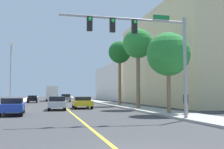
{
  "coord_description": "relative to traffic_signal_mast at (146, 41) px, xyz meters",
  "views": [
    {
      "loc": [
        -2.05,
        -6.68,
        1.69
      ],
      "look_at": [
        3.6,
        16.97,
        3.37
      ],
      "focal_mm": 43.42,
      "sensor_mm": 36.0,
      "label": 1
    }
  ],
  "objects": [
    {
      "name": "street_lamp",
      "position": [
        -10.43,
        19.98,
        -0.49
      ],
      "size": [
        0.56,
        0.28,
        7.76
      ],
      "color": "gray",
      "rests_on": "sidewalk_left"
    },
    {
      "name": "car_yellow",
      "position": [
        -2.12,
        14.68,
        -4.25
      ],
      "size": [
        2.02,
        4.49,
        1.3
      ],
      "rotation": [
        0.0,
        0.0,
        -0.02
      ],
      "color": "gold",
      "rests_on": "ground"
    },
    {
      "name": "lane_marking_center",
      "position": [
        -3.86,
        33.08,
        -4.94
      ],
      "size": [
        0.16,
        144.0,
        0.01
      ],
      "primitive_type": "cube",
      "color": "yellow",
      "rests_on": "ground"
    },
    {
      "name": "car_black",
      "position": [
        -8.47,
        34.76,
        -4.26
      ],
      "size": [
        1.79,
        4.05,
        1.29
      ],
      "rotation": [
        0.0,
        0.0,
        3.15
      ],
      "color": "black",
      "rests_on": "ground"
    },
    {
      "name": "palm_near",
      "position": [
        3.51,
        4.35,
        -0.15
      ],
      "size": [
        3.49,
        3.49,
        6.43
      ],
      "color": "brown",
      "rests_on": "sidewalk_right"
    },
    {
      "name": "traffic_signal_mast",
      "position": [
        0.0,
        0.0,
        0.0
      ],
      "size": [
        8.05,
        0.36,
        6.47
      ],
      "color": "gray",
      "rests_on": "sidewalk_right"
    },
    {
      "name": "palm_mid",
      "position": [
        3.51,
        11.82,
        2.0
      ],
      "size": [
        3.2,
        3.2,
        8.51
      ],
      "color": "brown",
      "rests_on": "sidewalk_right"
    },
    {
      "name": "car_silver",
      "position": [
        -4.94,
        12.41,
        -4.22
      ],
      "size": [
        1.86,
        4.26,
        1.37
      ],
      "rotation": [
        0.0,
        0.0,
        -0.03
      ],
      "color": "#BCBCC1",
      "rests_on": "ground"
    },
    {
      "name": "pedestrian",
      "position": [
        4.0,
        2.55,
        -3.97
      ],
      "size": [
        0.38,
        0.38,
        1.66
      ],
      "rotation": [
        0.0,
        0.0,
        4.54
      ],
      "color": "#726651",
      "rests_on": "sidewalk_right"
    },
    {
      "name": "building_right_near",
      "position": [
        13.92,
        20.75,
        1.68
      ],
      "size": [
        11.71,
        26.0,
        13.24
      ],
      "primitive_type": "cube",
      "color": "beige",
      "rests_on": "ground"
    },
    {
      "name": "ground",
      "position": [
        -3.86,
        33.08,
        -4.94
      ],
      "size": [
        192.0,
        192.0,
        0.0
      ],
      "primitive_type": "plane",
      "color": "#38383A"
    },
    {
      "name": "car_gray",
      "position": [
        -2.38,
        38.44,
        -4.16
      ],
      "size": [
        2.05,
        3.97,
        1.52
      ],
      "rotation": [
        0.0,
        0.0,
        -0.04
      ],
      "color": "slate",
      "rests_on": "ground"
    },
    {
      "name": "sidewalk_right",
      "position": [
        3.81,
        33.08,
        -4.87
      ],
      "size": [
        3.21,
        168.0,
        0.15
      ],
      "primitive_type": "cube",
      "color": "#9E9B93",
      "rests_on": "ground"
    },
    {
      "name": "sidewalk_left",
      "position": [
        -11.53,
        33.08,
        -4.87
      ],
      "size": [
        3.21,
        168.0,
        0.15
      ],
      "primitive_type": "cube",
      "color": "beige",
      "rests_on": "ground"
    },
    {
      "name": "delivery_truck",
      "position": [
        -4.99,
        45.39,
        -3.25
      ],
      "size": [
        2.51,
        8.99,
        3.19
      ],
      "rotation": [
        0.0,
        0.0,
        0.01
      ],
      "color": "#194799",
      "rests_on": "ground"
    },
    {
      "name": "car_blue",
      "position": [
        -8.54,
        6.79,
        -4.25
      ],
      "size": [
        1.89,
        4.63,
        1.32
      ],
      "rotation": [
        0.0,
        0.0,
        3.18
      ],
      "color": "#1E389E",
      "rests_on": "ground"
    },
    {
      "name": "building_right_far",
      "position": [
        13.71,
        50.17,
        -0.68
      ],
      "size": [
        11.28,
        27.81,
        8.52
      ],
      "primitive_type": "cube",
      "color": "silver",
      "rests_on": "ground"
    },
    {
      "name": "palm_far",
      "position": [
        3.47,
        19.28,
        2.13
      ],
      "size": [
        3.0,
        3.0,
        8.56
      ],
      "color": "brown",
      "rests_on": "sidewalk_right"
    }
  ]
}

